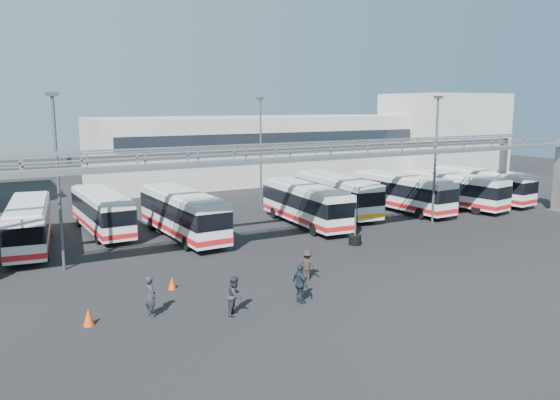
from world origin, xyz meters
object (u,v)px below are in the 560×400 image
light_pole_left (58,173)px  bus_3 (182,212)px  bus_2 (102,210)px  pedestrian_d (300,284)px  pedestrian_a (150,296)px  pedestrian_b (235,296)px  light_pole_back (261,145)px  light_pole_mid (436,153)px  bus_8 (452,189)px  cone_left (172,283)px  bus_7 (402,191)px  bus_9 (479,184)px  cone_right (89,317)px  pedestrian_c (307,265)px  tire_stack (355,239)px  bus_1 (29,223)px  bus_5 (305,203)px  bus_6 (336,193)px

light_pole_left → bus_3: size_ratio=0.90×
bus_2 → pedestrian_d: bus_2 is taller
pedestrian_a → pedestrian_b: pedestrian_a is taller
light_pole_back → bus_3: bearing=-139.0°
light_pole_mid → pedestrian_b: light_pole_mid is taller
bus_8 → cone_left: bearing=-171.2°
light_pole_left → bus_8: light_pole_left is taller
bus_7 → bus_9: size_ratio=1.01×
bus_9 → cone_right: bus_9 is taller
light_pole_mid → bus_7: (1.24, 5.20, -3.90)m
light_pole_mid → pedestrian_c: light_pole_mid is taller
light_pole_back → tire_stack: 18.36m
bus_1 → bus_9: bus_9 is taller
bus_5 → bus_9: bearing=4.6°
bus_9 → tire_stack: (-20.57, -7.44, -1.38)m
light_pole_mid → pedestrian_b: (-22.06, -10.11, -4.82)m
bus_2 → tire_stack: size_ratio=4.22×
light_pole_mid → light_pole_left: bearing=178.0°
bus_1 → bus_7: bus_7 is taller
light_pole_left → pedestrian_b: bearing=-61.9°
bus_5 → bus_7: bus_7 is taller
light_pole_left → pedestrian_b: (5.94, -11.11, -4.82)m
bus_6 → pedestrian_a: bus_6 is taller
bus_8 → pedestrian_b: 31.97m
pedestrian_d → bus_9: bearing=-65.8°
light_pole_mid → tire_stack: bearing=-165.4°
bus_9 → bus_1: bearing=170.7°
light_pole_left → cone_left: light_pole_left is taller
light_pole_back → bus_8: bearing=-36.6°
bus_8 → tire_stack: bus_8 is taller
bus_9 → pedestrian_d: bus_9 is taller
pedestrian_a → pedestrian_c: (9.02, 1.09, -0.12)m
cone_left → light_pole_back: bearing=52.6°
light_pole_mid → bus_3: (-19.34, 5.14, -3.85)m
light_pole_left → bus_2: size_ratio=0.98×
bus_9 → bus_5: bearing=175.1°
light_pole_left → bus_5: (18.58, 3.40, -3.90)m
bus_7 → bus_8: 5.34m
light_pole_back → bus_6: bearing=-67.8°
bus_5 → cone_right: size_ratio=13.98×
bus_5 → light_pole_back: bearing=85.4°
light_pole_back → bus_2: 17.52m
bus_1 → pedestrian_c: size_ratio=6.41×
light_pole_left → cone_right: 10.62m
bus_3 → bus_5: bus_3 is taller
tire_stack → bus_7: bearing=35.4°
cone_left → bus_8: bearing=17.7°
bus_2 → pedestrian_c: bearing=-67.7°
bus_6 → bus_8: size_ratio=1.05×
light_pole_left → cone_right: (-0.20, -9.18, -5.33)m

